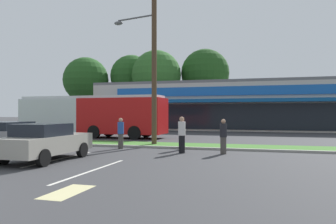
{
  "coord_description": "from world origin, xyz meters",
  "views": [
    {
      "loc": [
        8.21,
        -4.3,
        1.93
      ],
      "look_at": [
        1.84,
        18.1,
        1.99
      ],
      "focal_mm": 35.1,
      "sensor_mm": 36.0,
      "label": 1
    }
  ],
  "objects_px": {
    "city_bus": "(92,115)",
    "car_1": "(43,123)",
    "car_2": "(5,136)",
    "utility_pole": "(152,49)",
    "pedestrian_by_pole": "(223,136)",
    "pedestrian_mid": "(121,133)",
    "pedestrian_near_bench": "(182,135)",
    "pedestrian_far": "(182,134)",
    "car_0": "(45,142)"
  },
  "relations": [
    {
      "from": "utility_pole",
      "to": "pedestrian_by_pole",
      "type": "distance_m",
      "value": 7.12
    },
    {
      "from": "car_0",
      "to": "pedestrian_by_pole",
      "type": "bearing_deg",
      "value": -58.11
    },
    {
      "from": "utility_pole",
      "to": "car_1",
      "type": "bearing_deg",
      "value": 143.56
    },
    {
      "from": "car_1",
      "to": "city_bus",
      "type": "bearing_deg",
      "value": 144.08
    },
    {
      "from": "pedestrian_near_bench",
      "to": "pedestrian_far",
      "type": "relative_size",
      "value": 1.05
    },
    {
      "from": "pedestrian_mid",
      "to": "pedestrian_far",
      "type": "xyz_separation_m",
      "value": [
        3.31,
        0.38,
        0.01
      ]
    },
    {
      "from": "pedestrian_mid",
      "to": "car_2",
      "type": "bearing_deg",
      "value": -3.0
    },
    {
      "from": "pedestrian_mid",
      "to": "city_bus",
      "type": "bearing_deg",
      "value": -87.6
    },
    {
      "from": "car_1",
      "to": "pedestrian_near_bench",
      "type": "distance_m",
      "value": 24.34
    },
    {
      "from": "car_0",
      "to": "car_2",
      "type": "bearing_deg",
      "value": 62.96
    },
    {
      "from": "city_bus",
      "to": "pedestrian_far",
      "type": "distance_m",
      "value": 11.27
    },
    {
      "from": "utility_pole",
      "to": "car_2",
      "type": "distance_m",
      "value": 9.15
    },
    {
      "from": "city_bus",
      "to": "pedestrian_far",
      "type": "relative_size",
      "value": 7.24
    },
    {
      "from": "car_2",
      "to": "pedestrian_far",
      "type": "bearing_deg",
      "value": 113.42
    },
    {
      "from": "pedestrian_near_bench",
      "to": "car_2",
      "type": "bearing_deg",
      "value": -29.58
    },
    {
      "from": "city_bus",
      "to": "utility_pole",
      "type": "bearing_deg",
      "value": 144.05
    },
    {
      "from": "pedestrian_by_pole",
      "to": "pedestrian_mid",
      "type": "bearing_deg",
      "value": -101.25
    },
    {
      "from": "city_bus",
      "to": "pedestrian_far",
      "type": "height_order",
      "value": "city_bus"
    },
    {
      "from": "car_1",
      "to": "car_2",
      "type": "distance_m",
      "value": 20.31
    },
    {
      "from": "utility_pole",
      "to": "pedestrian_mid",
      "type": "xyz_separation_m",
      "value": [
        -1.14,
        -1.94,
        -4.85
      ]
    },
    {
      "from": "pedestrian_near_bench",
      "to": "pedestrian_far",
      "type": "height_order",
      "value": "pedestrian_near_bench"
    },
    {
      "from": "city_bus",
      "to": "pedestrian_mid",
      "type": "xyz_separation_m",
      "value": [
        5.69,
        -7.11,
        -0.93
      ]
    },
    {
      "from": "utility_pole",
      "to": "car_1",
      "type": "height_order",
      "value": "utility_pole"
    },
    {
      "from": "city_bus",
      "to": "pedestrian_near_bench",
      "type": "xyz_separation_m",
      "value": [
        9.31,
        -8.1,
        -0.89
      ]
    },
    {
      "from": "pedestrian_mid",
      "to": "car_0",
      "type": "bearing_deg",
      "value": 41.19
    },
    {
      "from": "pedestrian_by_pole",
      "to": "pedestrian_mid",
      "type": "distance_m",
      "value": 5.64
    },
    {
      "from": "city_bus",
      "to": "car_1",
      "type": "distance_m",
      "value": 12.06
    },
    {
      "from": "utility_pole",
      "to": "car_1",
      "type": "distance_m",
      "value": 21.15
    },
    {
      "from": "car_2",
      "to": "pedestrian_far",
      "type": "relative_size",
      "value": 2.7
    },
    {
      "from": "pedestrian_near_bench",
      "to": "pedestrian_mid",
      "type": "xyz_separation_m",
      "value": [
        -3.62,
        0.99,
        -0.05
      ]
    },
    {
      "from": "car_1",
      "to": "pedestrian_mid",
      "type": "height_order",
      "value": "pedestrian_mid"
    },
    {
      "from": "utility_pole",
      "to": "pedestrian_mid",
      "type": "height_order",
      "value": "utility_pole"
    },
    {
      "from": "car_0",
      "to": "pedestrian_near_bench",
      "type": "xyz_separation_m",
      "value": [
        4.73,
        3.96,
        0.11
      ]
    },
    {
      "from": "car_0",
      "to": "pedestrian_far",
      "type": "height_order",
      "value": "pedestrian_far"
    },
    {
      "from": "car_1",
      "to": "pedestrian_far",
      "type": "distance_m",
      "value": 23.26
    },
    {
      "from": "city_bus",
      "to": "car_0",
      "type": "distance_m",
      "value": 12.94
    },
    {
      "from": "car_1",
      "to": "pedestrian_far",
      "type": "relative_size",
      "value": 2.59
    },
    {
      "from": "utility_pole",
      "to": "pedestrian_far",
      "type": "xyz_separation_m",
      "value": [
        2.17,
        -1.56,
        -4.84
      ]
    },
    {
      "from": "car_0",
      "to": "pedestrian_by_pole",
      "type": "height_order",
      "value": "pedestrian_by_pole"
    },
    {
      "from": "car_2",
      "to": "utility_pole",
      "type": "bearing_deg",
      "value": 130.67
    },
    {
      "from": "pedestrian_far",
      "to": "city_bus",
      "type": "bearing_deg",
      "value": -26.38
    },
    {
      "from": "pedestrian_by_pole",
      "to": "pedestrian_far",
      "type": "xyz_separation_m",
      "value": [
        -2.27,
        1.17,
        0.01
      ]
    },
    {
      "from": "car_1",
      "to": "pedestrian_near_bench",
      "type": "height_order",
      "value": "pedestrian_near_bench"
    },
    {
      "from": "pedestrian_mid",
      "to": "car_1",
      "type": "bearing_deg",
      "value": -78.81
    },
    {
      "from": "pedestrian_far",
      "to": "car_1",
      "type": "bearing_deg",
      "value": -25.93
    },
    {
      "from": "pedestrian_mid",
      "to": "pedestrian_far",
      "type": "relative_size",
      "value": 0.99
    },
    {
      "from": "car_2",
      "to": "city_bus",
      "type": "bearing_deg",
      "value": -174.62
    },
    {
      "from": "car_2",
      "to": "pedestrian_near_bench",
      "type": "bearing_deg",
      "value": 104.17
    },
    {
      "from": "car_1",
      "to": "pedestrian_by_pole",
      "type": "bearing_deg",
      "value": 144.55
    },
    {
      "from": "pedestrian_near_bench",
      "to": "pedestrian_mid",
      "type": "height_order",
      "value": "pedestrian_near_bench"
    }
  ]
}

